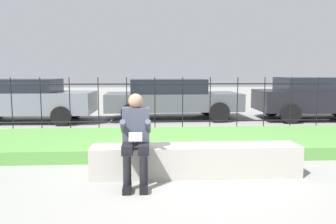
# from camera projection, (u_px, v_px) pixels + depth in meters

# --- Properties ---
(ground_plane) EXTENTS (60.00, 60.00, 0.00)m
(ground_plane) POSITION_uv_depth(u_px,v_px,m) (184.00, 176.00, 5.01)
(ground_plane) COLOR gray
(stone_bench) EXTENTS (3.16, 0.50, 0.47)m
(stone_bench) POSITION_uv_depth(u_px,v_px,m) (196.00, 162.00, 5.00)
(stone_bench) COLOR #ADA89E
(stone_bench) RESTS_ON ground_plane
(person_seated_reader) EXTENTS (0.42, 0.73, 1.27)m
(person_seated_reader) POSITION_uv_depth(u_px,v_px,m) (136.00, 135.00, 4.61)
(person_seated_reader) COLOR black
(person_seated_reader) RESTS_ON ground_plane
(grass_berm) EXTENTS (10.77, 2.41, 0.23)m
(grass_berm) POSITION_uv_depth(u_px,v_px,m) (174.00, 142.00, 6.89)
(grass_berm) COLOR #569342
(grass_berm) RESTS_ON ground_plane
(iron_fence) EXTENTS (8.77, 0.03, 1.44)m
(iron_fence) POSITION_uv_depth(u_px,v_px,m) (169.00, 103.00, 8.58)
(iron_fence) COLOR black
(iron_fence) RESTS_ON ground_plane
(car_parked_center) EXTENTS (4.48, 2.10, 1.35)m
(car_parked_center) POSITION_uv_depth(u_px,v_px,m) (171.00, 98.00, 10.98)
(car_parked_center) COLOR #4C5156
(car_parked_center) RESTS_ON ground_plane
(car_parked_left) EXTENTS (4.21, 1.90, 1.37)m
(car_parked_left) POSITION_uv_depth(u_px,v_px,m) (25.00, 99.00, 10.32)
(car_parked_left) COLOR slate
(car_parked_left) RESTS_ON ground_plane
(car_parked_right) EXTENTS (3.98, 2.10, 1.41)m
(car_parked_right) POSITION_uv_depth(u_px,v_px,m) (316.00, 97.00, 10.89)
(car_parked_right) COLOR black
(car_parked_right) RESTS_ON ground_plane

